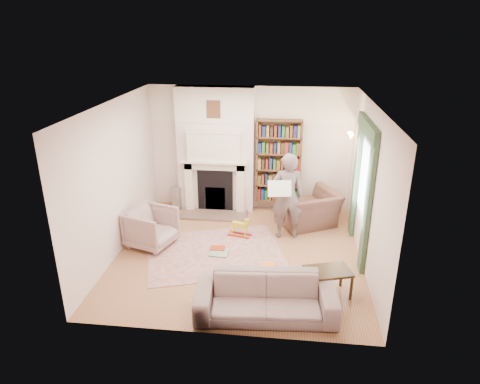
# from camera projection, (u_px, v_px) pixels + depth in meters

# --- Properties ---
(floor) EXTENTS (4.50, 4.50, 0.00)m
(floor) POSITION_uv_depth(u_px,v_px,m) (239.00, 253.00, 8.05)
(floor) COLOR brown
(floor) RESTS_ON ground
(ceiling) EXTENTS (4.50, 4.50, 0.00)m
(ceiling) POSITION_uv_depth(u_px,v_px,m) (238.00, 104.00, 7.02)
(ceiling) COLOR white
(ceiling) RESTS_ON wall_back
(wall_back) EXTENTS (4.50, 0.00, 4.50)m
(wall_back) POSITION_uv_depth(u_px,v_px,m) (250.00, 149.00, 9.61)
(wall_back) COLOR white
(wall_back) RESTS_ON floor
(wall_front) EXTENTS (4.50, 0.00, 4.50)m
(wall_front) POSITION_uv_depth(u_px,v_px,m) (218.00, 246.00, 5.46)
(wall_front) COLOR white
(wall_front) RESTS_ON floor
(wall_left) EXTENTS (0.00, 4.50, 4.50)m
(wall_left) POSITION_uv_depth(u_px,v_px,m) (116.00, 179.00, 7.77)
(wall_left) COLOR white
(wall_left) RESTS_ON floor
(wall_right) EXTENTS (0.00, 4.50, 4.50)m
(wall_right) POSITION_uv_depth(u_px,v_px,m) (369.00, 189.00, 7.30)
(wall_right) COLOR white
(wall_right) RESTS_ON floor
(fireplace) EXTENTS (1.70, 0.58, 2.80)m
(fireplace) POSITION_uv_depth(u_px,v_px,m) (216.00, 151.00, 9.51)
(fireplace) COLOR white
(fireplace) RESTS_ON floor
(bookcase) EXTENTS (1.00, 0.24, 1.85)m
(bookcase) POSITION_uv_depth(u_px,v_px,m) (278.00, 161.00, 9.51)
(bookcase) COLOR brown
(bookcase) RESTS_ON floor
(window) EXTENTS (0.02, 0.90, 1.30)m
(window) POSITION_uv_depth(u_px,v_px,m) (365.00, 179.00, 7.65)
(window) COLOR silver
(window) RESTS_ON wall_right
(curtain_left) EXTENTS (0.07, 0.32, 2.40)m
(curtain_left) POSITION_uv_depth(u_px,v_px,m) (368.00, 207.00, 7.10)
(curtain_left) COLOR #344C31
(curtain_left) RESTS_ON floor
(curtain_right) EXTENTS (0.07, 0.32, 2.40)m
(curtain_right) POSITION_uv_depth(u_px,v_px,m) (356.00, 178.00, 8.39)
(curtain_right) COLOR #344C31
(curtain_right) RESTS_ON floor
(pelmet) EXTENTS (0.09, 1.70, 0.24)m
(pelmet) POSITION_uv_depth(u_px,v_px,m) (368.00, 127.00, 7.31)
(pelmet) COLOR #344C31
(pelmet) RESTS_ON wall_right
(wall_sconce) EXTENTS (0.20, 0.24, 0.24)m
(wall_sconce) POSITION_uv_depth(u_px,v_px,m) (348.00, 138.00, 8.52)
(wall_sconce) COLOR gold
(wall_sconce) RESTS_ON wall_right
(rug) EXTENTS (2.95, 2.58, 0.01)m
(rug) POSITION_uv_depth(u_px,v_px,m) (215.00, 253.00, 8.07)
(rug) COLOR #BFAA90
(rug) RESTS_ON floor
(armchair_reading) EXTENTS (1.48, 1.42, 0.75)m
(armchair_reading) POSITION_uv_depth(u_px,v_px,m) (308.00, 208.00, 9.08)
(armchair_reading) COLOR #492927
(armchair_reading) RESTS_ON floor
(armchair_left) EXTENTS (1.03, 1.02, 0.75)m
(armchair_left) POSITION_uv_depth(u_px,v_px,m) (151.00, 228.00, 8.23)
(armchair_left) COLOR #BAA79A
(armchair_left) RESTS_ON floor
(sofa) EXTENTS (2.12, 0.96, 0.60)m
(sofa) POSITION_uv_depth(u_px,v_px,m) (266.00, 297.00, 6.27)
(sofa) COLOR gray
(sofa) RESTS_ON floor
(man_reading) EXTENTS (0.70, 0.52, 1.76)m
(man_reading) POSITION_uv_depth(u_px,v_px,m) (287.00, 196.00, 8.38)
(man_reading) COLOR #5C4D49
(man_reading) RESTS_ON floor
(newspaper) EXTENTS (0.46, 0.20, 0.30)m
(newspaper) POSITION_uv_depth(u_px,v_px,m) (280.00, 188.00, 8.13)
(newspaper) COLOR white
(newspaper) RESTS_ON man_reading
(coffee_table) EXTENTS (0.80, 0.63, 0.45)m
(coffee_table) POSITION_uv_depth(u_px,v_px,m) (327.00, 282.00, 6.76)
(coffee_table) COLOR #2F2110
(coffee_table) RESTS_ON floor
(paraffin_heater) EXTENTS (0.31, 0.31, 0.55)m
(paraffin_heater) POSITION_uv_depth(u_px,v_px,m) (177.00, 198.00, 9.88)
(paraffin_heater) COLOR #9C9FA3
(paraffin_heater) RESTS_ON floor
(rocking_horse) EXTENTS (0.50, 0.29, 0.41)m
(rocking_horse) POSITION_uv_depth(u_px,v_px,m) (240.00, 227.00, 8.63)
(rocking_horse) COLOR gold
(rocking_horse) RESTS_ON rug
(board_game) EXTENTS (0.37, 0.37, 0.03)m
(board_game) POSITION_uv_depth(u_px,v_px,m) (219.00, 252.00, 8.04)
(board_game) COLOR #D7E14F
(board_game) RESTS_ON rug
(game_box_lid) EXTENTS (0.28, 0.20, 0.05)m
(game_box_lid) POSITION_uv_depth(u_px,v_px,m) (218.00, 249.00, 8.15)
(game_box_lid) COLOR #9F2E12
(game_box_lid) RESTS_ON rug
(comic_annuals) EXTENTS (0.78, 0.56, 0.02)m
(comic_annuals) POSITION_uv_depth(u_px,v_px,m) (254.00, 268.00, 7.54)
(comic_annuals) COLOR red
(comic_annuals) RESTS_ON rug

